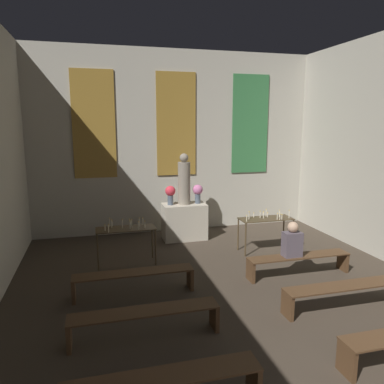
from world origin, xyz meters
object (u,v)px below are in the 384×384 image
at_px(pew_third_left, 145,317).
at_px(person_seated, 292,241).
at_px(flower_vase_right, 198,192).
at_px(candle_rack_left, 126,232).
at_px(candle_rack_right, 266,222).
at_px(altar, 184,221).
at_px(pew_third_right, 345,291).
at_px(pew_back_left, 134,278).
at_px(flower_vase_left, 170,193).
at_px(pew_back_right, 299,260).
at_px(statue, 184,181).

bearing_deg(pew_third_left, person_seated, 24.69).
xyz_separation_m(pew_third_left, person_seated, (3.14, 1.44, 0.42)).
bearing_deg(flower_vase_right, candle_rack_left, -144.51).
bearing_deg(candle_rack_right, pew_third_left, -138.09).
height_order(candle_rack_left, candle_rack_right, candle_rack_left).
height_order(flower_vase_right, pew_third_left, flower_vase_right).
height_order(flower_vase_right, candle_rack_right, flower_vase_right).
bearing_deg(altar, pew_third_right, -69.45).
bearing_deg(pew_third_right, pew_back_left, 156.41).
bearing_deg(flower_vase_left, pew_third_right, -65.38).
distance_m(pew_third_right, pew_back_right, 1.44).
height_order(flower_vase_right, person_seated, flower_vase_right).
bearing_deg(pew_back_left, candle_rack_right, 24.74).
height_order(altar, candle_rack_left, candle_rack_left).
distance_m(statue, pew_back_left, 3.61).
bearing_deg(pew_back_right, candle_rack_right, 90.00).
bearing_deg(flower_vase_right, flower_vase_left, 180.00).
height_order(altar, flower_vase_right, flower_vase_right).
bearing_deg(pew_back_left, pew_third_right, -23.59).
bearing_deg(candle_rack_right, pew_third_right, -90.00).
distance_m(candle_rack_left, pew_third_right, 4.46).
xyz_separation_m(flower_vase_right, pew_third_right, (1.28, -4.40, -0.94)).
bearing_deg(flower_vase_right, altar, 180.00).
height_order(flower_vase_left, pew_back_left, flower_vase_left).
relative_size(altar, candle_rack_right, 0.89).
bearing_deg(statue, pew_back_right, -60.87).
distance_m(flower_vase_right, pew_back_left, 3.71).
distance_m(flower_vase_right, pew_third_right, 4.68).
distance_m(statue, pew_back_right, 3.61).
height_order(statue, person_seated, statue).
bearing_deg(statue, person_seated, -63.38).
bearing_deg(candle_rack_left, pew_third_right, -41.94).
height_order(candle_rack_right, pew_back_right, candle_rack_right).
height_order(candle_rack_left, pew_third_right, candle_rack_left).
bearing_deg(candle_rack_left, flower_vase_right, 35.49).
bearing_deg(flower_vase_right, person_seated, -69.34).
xyz_separation_m(flower_vase_right, person_seated, (1.12, -2.96, -0.52)).
height_order(statue, candle_rack_left, statue).
height_order(pew_back_right, person_seated, person_seated).
distance_m(altar, statue, 1.09).
distance_m(altar, flower_vase_right, 0.87).
distance_m(candle_rack_right, pew_third_left, 4.45).
relative_size(pew_back_left, pew_back_right, 1.00).
height_order(candle_rack_right, pew_third_left, candle_rack_right).
relative_size(candle_rack_left, person_seated, 1.79).
bearing_deg(person_seated, flower_vase_right, 110.66).
bearing_deg(flower_vase_left, person_seated, -57.98).
bearing_deg(altar, flower_vase_left, 180.00).
relative_size(pew_third_right, pew_back_left, 1.00).
bearing_deg(candle_rack_left, pew_back_left, -90.02).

